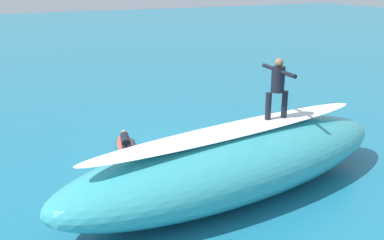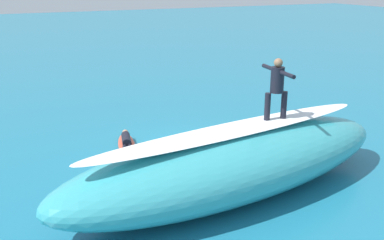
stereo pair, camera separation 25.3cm
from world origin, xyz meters
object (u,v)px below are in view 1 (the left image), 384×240
Objects in this scene: surfboard_riding at (276,120)px; surfer_riding at (278,84)px; buoy_marker at (299,134)px; surfboard_paddling at (126,145)px; surfer_paddling at (126,141)px.

surfer_riding reaches higher than surfboard_riding.
buoy_marker is (-2.40, -1.84, -2.35)m from surfer_riding.
buoy_marker is at bearing -101.74° from surfboard_paddling.
surfboard_riding is 5.27m from surfer_paddling.
buoy_marker is at bearing -137.14° from surfboard_riding.
buoy_marker is at bearing -137.14° from surfer_riding.
surfboard_riding is 3.32m from buoy_marker.
surfboard_paddling is (2.82, -4.28, -2.70)m from surfer_riding.
surfer_paddling is 1.31× the size of buoy_marker.
surfer_paddling is at bearing -50.12° from surfer_riding.
surfboard_paddling is at bearing -51.20° from surfer_riding.
surfer_paddling is (2.85, -4.15, -1.55)m from surfboard_riding.
surfboard_paddling is at bearing -51.20° from surfboard_riding.
surfboard_paddling is 0.22m from surfer_paddling.
surfboard_riding reaches higher than buoy_marker.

